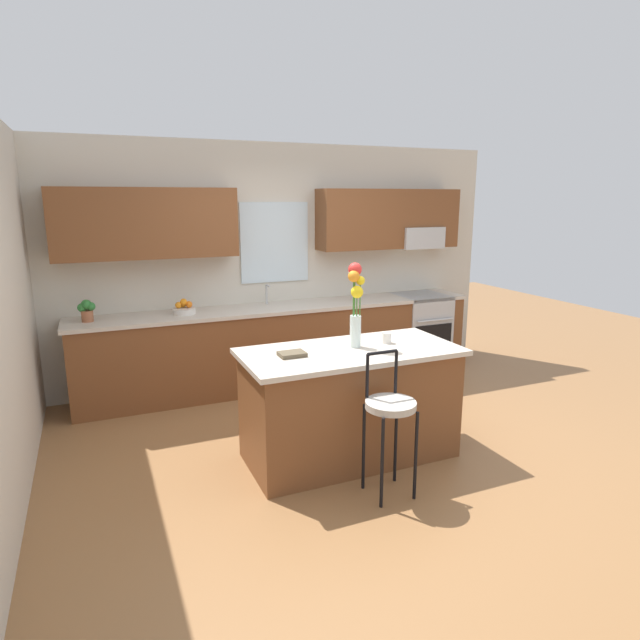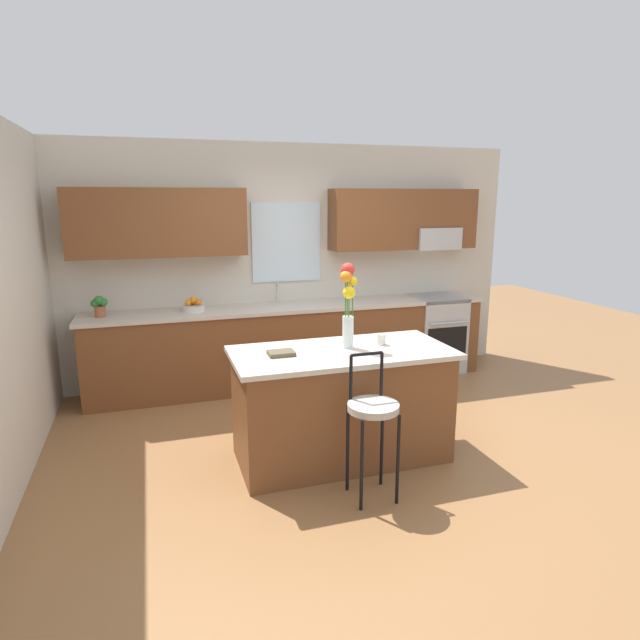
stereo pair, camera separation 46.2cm
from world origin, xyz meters
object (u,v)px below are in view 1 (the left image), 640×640
(flower_vase, at_px, (356,299))
(mug_ceramic, at_px, (386,338))
(kitchen_island, at_px, (350,403))
(fruit_bowl_oranges, at_px, (184,309))
(oven_range, at_px, (420,331))
(bar_stool_near, at_px, (390,411))
(cookbook, at_px, (292,354))
(potted_plant_small, at_px, (87,310))

(flower_vase, bearing_deg, mug_ceramic, 0.71)
(kitchen_island, height_order, flower_vase, flower_vase)
(mug_ceramic, relative_size, fruit_bowl_oranges, 0.37)
(oven_range, distance_m, bar_stool_near, 3.15)
(cookbook, bearing_deg, flower_vase, 4.41)
(kitchen_island, relative_size, fruit_bowl_oranges, 7.29)
(mug_ceramic, bearing_deg, cookbook, -176.86)
(mug_ceramic, relative_size, potted_plant_small, 0.41)
(oven_range, height_order, fruit_bowl_oranges, fruit_bowl_oranges)
(oven_range, xyz_separation_m, cookbook, (-2.40, -1.86, 0.48))
(kitchen_island, height_order, potted_plant_small, potted_plant_small)
(potted_plant_small, bearing_deg, mug_ceramic, -38.82)
(bar_stool_near, distance_m, fruit_bowl_oranges, 2.73)
(oven_range, relative_size, potted_plant_small, 4.21)
(bar_stool_near, bearing_deg, potted_plant_small, 127.28)
(flower_vase, height_order, cookbook, flower_vase)
(kitchen_island, xyz_separation_m, mug_ceramic, (0.36, 0.06, 0.50))
(bar_stool_near, distance_m, mug_ceramic, 0.84)
(cookbook, bearing_deg, potted_plant_small, 127.18)
(oven_range, relative_size, fruit_bowl_oranges, 3.83)
(kitchen_island, height_order, mug_ceramic, mug_ceramic)
(cookbook, relative_size, fruit_bowl_oranges, 0.83)
(kitchen_island, bearing_deg, fruit_bowl_oranges, 117.65)
(flower_vase, relative_size, fruit_bowl_oranges, 2.84)
(flower_vase, height_order, fruit_bowl_oranges, flower_vase)
(cookbook, xyz_separation_m, potted_plant_small, (-1.43, 1.88, 0.10))
(bar_stool_near, distance_m, potted_plant_small, 3.19)
(oven_range, height_order, cookbook, cookbook)
(mug_ceramic, distance_m, fruit_bowl_oranges, 2.28)
(mug_ceramic, bearing_deg, kitchen_island, -170.98)
(flower_vase, xyz_separation_m, potted_plant_small, (-1.99, 1.84, -0.28))
(oven_range, xyz_separation_m, kitchen_island, (-1.91, -1.87, 0.00))
(oven_range, distance_m, kitchen_island, 2.67)
(fruit_bowl_oranges, xyz_separation_m, potted_plant_small, (-0.93, -0.00, 0.07))
(oven_range, bearing_deg, flower_vase, -135.48)
(kitchen_island, relative_size, potted_plant_small, 8.00)
(fruit_bowl_oranges, bearing_deg, bar_stool_near, -68.53)
(kitchen_island, bearing_deg, oven_range, 44.34)
(flower_vase, bearing_deg, cookbook, -175.59)
(potted_plant_small, bearing_deg, bar_stool_near, -52.72)
(oven_range, height_order, kitchen_island, same)
(kitchen_island, xyz_separation_m, fruit_bowl_oranges, (-0.99, 1.90, 0.51))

